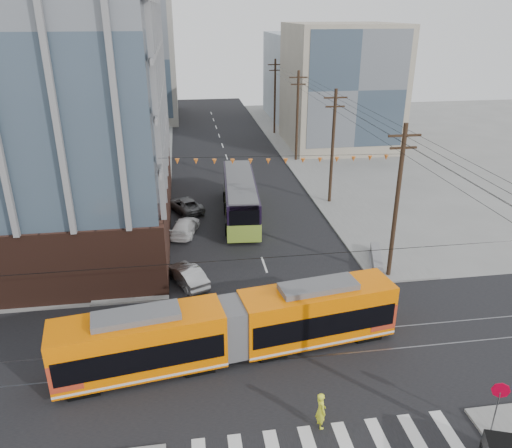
% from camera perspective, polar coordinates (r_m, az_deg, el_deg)
% --- Properties ---
extents(ground, '(160.00, 160.00, 0.00)m').
position_cam_1_polar(ground, '(26.16, 6.25, -19.05)').
color(ground, slate).
extents(bg_bldg_nw_near, '(18.00, 16.00, 18.00)m').
position_cam_1_polar(bg_bldg_nw_near, '(72.03, -18.31, 15.36)').
color(bg_bldg_nw_near, '#8C99A5').
rests_on(bg_bldg_nw_near, ground).
extents(bg_bldg_ne_near, '(14.00, 14.00, 16.00)m').
position_cam_1_polar(bg_bldg_ne_near, '(70.62, 9.64, 15.21)').
color(bg_bldg_ne_near, gray).
rests_on(bg_bldg_ne_near, ground).
extents(bg_bldg_nw_far, '(16.00, 18.00, 20.00)m').
position_cam_1_polar(bg_bldg_nw_far, '(91.30, -14.53, 17.86)').
color(bg_bldg_nw_far, gray).
rests_on(bg_bldg_nw_far, ground).
extents(bg_bldg_ne_far, '(16.00, 16.00, 14.00)m').
position_cam_1_polar(bg_bldg_ne_far, '(90.34, 6.92, 16.43)').
color(bg_bldg_ne_far, '#8C99A5').
rests_on(bg_bldg_ne_far, ground).
extents(utility_pole_far, '(0.30, 0.30, 11.00)m').
position_cam_1_polar(utility_pole_far, '(76.84, 2.16, 14.26)').
color(utility_pole_far, black).
rests_on(utility_pole_far, ground).
extents(streetcar, '(18.73, 5.32, 3.57)m').
position_cam_1_polar(streetcar, '(27.44, -2.70, -11.83)').
color(streetcar, '#FA6E00').
rests_on(streetcar, ground).
extents(city_bus, '(3.67, 13.01, 3.64)m').
position_cam_1_polar(city_bus, '(45.49, -1.81, 3.04)').
color(city_bus, black).
rests_on(city_bus, ground).
extents(parked_car_silver, '(3.10, 4.46, 1.39)m').
position_cam_1_polar(parked_car_silver, '(34.91, -7.87, -5.83)').
color(parked_car_silver, '#9C9C9D').
rests_on(parked_car_silver, ground).
extents(parked_car_white, '(2.96, 4.91, 1.33)m').
position_cam_1_polar(parked_car_white, '(42.63, -8.14, -0.30)').
color(parked_car_white, silver).
rests_on(parked_car_white, ground).
extents(parked_car_grey, '(3.91, 5.21, 1.31)m').
position_cam_1_polar(parked_car_grey, '(47.48, -8.12, 2.20)').
color(parked_car_grey, '#535455').
rests_on(parked_car_grey, ground).
extents(pedestrian, '(0.54, 0.74, 1.88)m').
position_cam_1_polar(pedestrian, '(24.20, 7.42, -20.35)').
color(pedestrian, yellow).
rests_on(pedestrian, ground).
extents(stop_sign, '(1.03, 1.03, 2.63)m').
position_cam_1_polar(stop_sign, '(25.77, 25.74, -18.60)').
color(stop_sign, '#C10021').
rests_on(stop_sign, ground).
extents(jersey_barrier, '(2.15, 4.31, 0.84)m').
position_cam_1_polar(jersey_barrier, '(38.41, 13.57, -3.91)').
color(jersey_barrier, slate).
rests_on(jersey_barrier, ground).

